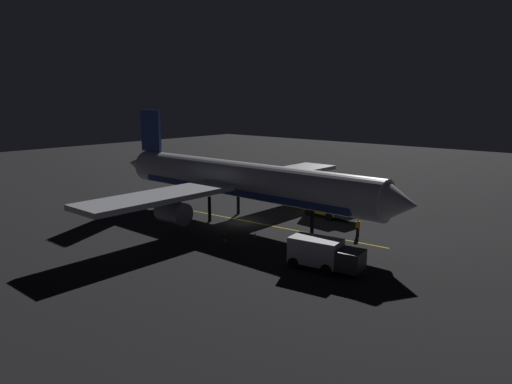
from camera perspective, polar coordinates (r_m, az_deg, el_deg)
name	(u,v)px	position (r m, az deg, el deg)	size (l,w,h in m)	color
ground_plane	(242,222)	(50.54, -1.72, -3.71)	(180.00, 180.00, 0.20)	black
apron_guide_stripe	(275,227)	(48.55, 2.37, -4.22)	(0.24, 24.25, 0.01)	gold
airliner	(237,181)	(49.99, -2.27, 1.39)	(35.10, 39.40, 11.62)	white
baggage_truck	(323,254)	(36.64, 8.12, -7.51)	(2.94, 5.97, 2.43)	silver
catering_truck	(329,206)	(52.48, 8.81, -1.67)	(2.77, 6.26, 2.63)	gold
ground_crew_worker	(358,227)	(45.99, 12.28, -4.22)	(0.40, 0.40, 1.74)	black
traffic_cone_near_left	(255,236)	(44.55, -0.11, -5.31)	(0.50, 0.50, 0.55)	#EA590F
traffic_cone_near_right	(225,240)	(43.27, -3.74, -5.84)	(0.50, 0.50, 0.55)	#EA590F
traffic_cone_under_wing	(225,233)	(45.46, -3.81, -5.00)	(0.50, 0.50, 0.55)	#EA590F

